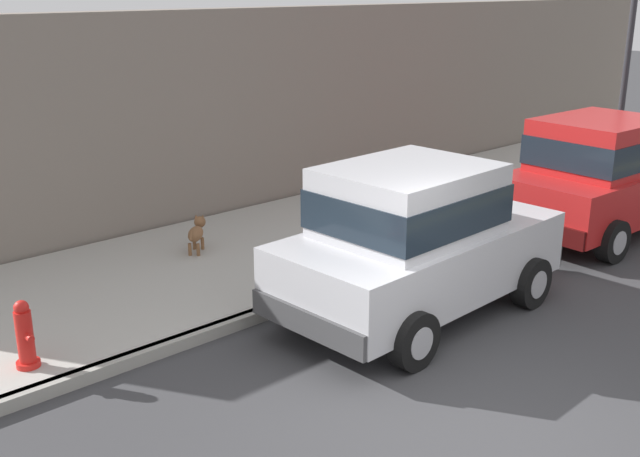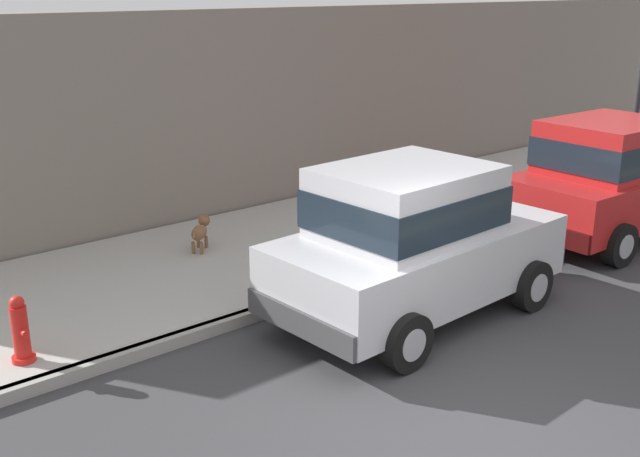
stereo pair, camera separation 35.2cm
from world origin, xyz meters
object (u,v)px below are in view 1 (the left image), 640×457
car_silver_hatchback (415,239)px  street_lamp (630,36)px  dog_brown (197,232)px  car_red_hatchback (602,175)px  fire_hydrant (25,336)px

car_silver_hatchback → street_lamp: bearing=100.8°
dog_brown → street_lamp: size_ratio=0.13×
street_lamp → car_red_hatchback: bearing=-66.5°
fire_hydrant → street_lamp: street_lamp is taller
car_silver_hatchback → street_lamp: (-1.47, 7.73, 1.93)m
car_silver_hatchback → street_lamp: 8.10m
street_lamp → fire_hydrant: bearing=-90.5°
car_silver_hatchback → street_lamp: street_lamp is taller
fire_hydrant → car_silver_hatchback: bearing=69.0°
dog_brown → fire_hydrant: 3.70m
fire_hydrant → street_lamp: 12.06m
car_silver_hatchback → fire_hydrant: size_ratio=5.32×
car_red_hatchback → fire_hydrant: (-1.46, -8.68, -0.50)m
dog_brown → street_lamp: (1.91, 8.59, 2.48)m
fire_hydrant → car_red_hatchback: bearing=80.5°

